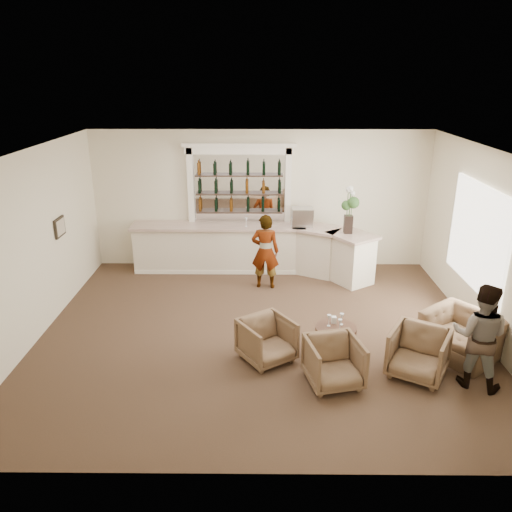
% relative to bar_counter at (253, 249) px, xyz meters
% --- Properties ---
extents(ground, '(8.00, 8.00, 0.00)m').
position_rel_bar_counter_xyz_m(ground, '(0.16, -3.00, -0.57)').
color(ground, brown).
rests_on(ground, ground).
extents(room_shell, '(8.04, 7.02, 3.32)m').
position_rel_bar_counter_xyz_m(room_shell, '(0.33, -2.29, 1.77)').
color(room_shell, '#F2E7C9').
rests_on(room_shell, ground).
extents(bar_counter, '(5.72, 1.80, 1.14)m').
position_rel_bar_counter_xyz_m(bar_counter, '(0.00, 0.00, 0.00)').
color(bar_counter, white).
rests_on(bar_counter, ground).
extents(back_bar_alcove, '(2.64, 0.25, 3.00)m').
position_rel_bar_counter_xyz_m(back_bar_alcove, '(-0.34, 0.41, 1.46)').
color(back_bar_alcove, white).
rests_on(back_bar_alcove, ground).
extents(cocktail_table, '(0.70, 0.70, 0.50)m').
position_rel_bar_counter_xyz_m(cocktail_table, '(1.44, -3.73, -0.32)').
color(cocktail_table, '#4D2D21').
rests_on(cocktail_table, ground).
extents(sommelier, '(0.65, 0.46, 1.67)m').
position_rel_bar_counter_xyz_m(sommelier, '(0.27, -0.92, 0.26)').
color(sommelier, gray).
rests_on(sommelier, ground).
extents(guest, '(1.01, 0.94, 1.67)m').
position_rel_bar_counter_xyz_m(guest, '(3.43, -4.62, 0.26)').
color(guest, gray).
rests_on(guest, ground).
extents(armchair_left, '(1.10, 1.10, 0.73)m').
position_rel_bar_counter_xyz_m(armchair_left, '(0.28, -3.95, -0.21)').
color(armchair_left, brown).
rests_on(armchair_left, ground).
extents(armchair_center, '(0.96, 0.97, 0.74)m').
position_rel_bar_counter_xyz_m(armchair_center, '(1.29, -4.62, -0.20)').
color(armchair_center, brown).
rests_on(armchair_center, ground).
extents(armchair_right, '(1.16, 1.16, 0.78)m').
position_rel_bar_counter_xyz_m(armchair_right, '(2.64, -4.38, -0.18)').
color(armchair_right, brown).
rests_on(armchair_right, ground).
extents(armchair_far, '(1.51, 1.53, 0.75)m').
position_rel_bar_counter_xyz_m(armchair_far, '(3.56, -3.78, -0.20)').
color(armchair_far, brown).
rests_on(armchair_far, ground).
extents(espresso_machine, '(0.49, 0.41, 0.43)m').
position_rel_bar_counter_xyz_m(espresso_machine, '(1.14, 0.04, 0.78)').
color(espresso_machine, '#BCBCC1').
rests_on(espresso_machine, bar_counter).
extents(flower_vase, '(0.28, 0.28, 1.07)m').
position_rel_bar_counter_xyz_m(flower_vase, '(2.12, -0.50, 1.17)').
color(flower_vase, black).
rests_on(flower_vase, bar_counter).
extents(wine_glass_bar_left, '(0.07, 0.07, 0.21)m').
position_rel_bar_counter_xyz_m(wine_glass_bar_left, '(-0.17, -0.02, 0.67)').
color(wine_glass_bar_left, white).
rests_on(wine_glass_bar_left, bar_counter).
extents(wine_glass_bar_right, '(0.07, 0.07, 0.21)m').
position_rel_bar_counter_xyz_m(wine_glass_bar_right, '(0.90, -0.00, 0.67)').
color(wine_glass_bar_right, white).
rests_on(wine_glass_bar_right, bar_counter).
extents(wine_glass_tbl_a, '(0.07, 0.07, 0.21)m').
position_rel_bar_counter_xyz_m(wine_glass_tbl_a, '(1.32, -3.70, 0.03)').
color(wine_glass_tbl_a, white).
rests_on(wine_glass_tbl_a, cocktail_table).
extents(wine_glass_tbl_b, '(0.07, 0.07, 0.21)m').
position_rel_bar_counter_xyz_m(wine_glass_tbl_b, '(1.54, -3.65, 0.03)').
color(wine_glass_tbl_b, white).
rests_on(wine_glass_tbl_b, cocktail_table).
extents(wine_glass_tbl_c, '(0.07, 0.07, 0.21)m').
position_rel_bar_counter_xyz_m(wine_glass_tbl_c, '(1.48, -3.86, 0.03)').
color(wine_glass_tbl_c, white).
rests_on(wine_glass_tbl_c, cocktail_table).
extents(napkin_holder, '(0.08, 0.08, 0.12)m').
position_rel_bar_counter_xyz_m(napkin_holder, '(1.42, -3.59, -0.01)').
color(napkin_holder, white).
rests_on(napkin_holder, cocktail_table).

